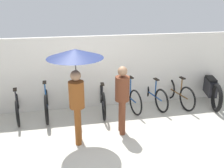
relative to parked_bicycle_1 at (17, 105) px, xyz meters
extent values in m
plane|color=beige|center=(1.86, -1.76, -0.35)|extent=(30.00, 30.00, 0.00)
cube|color=silver|center=(1.86, 0.32, 0.66)|extent=(14.25, 0.12, 2.03)
torus|color=black|center=(-0.07, 0.50, -0.02)|extent=(0.15, 0.66, 0.66)
torus|color=black|center=(0.08, -0.51, -0.02)|extent=(0.15, 0.66, 0.66)
cylinder|color=black|center=(0.00, -0.01, -0.02)|extent=(0.19, 1.01, 0.04)
cylinder|color=black|center=(0.03, -0.18, 0.23)|extent=(0.04, 0.04, 0.50)
cube|color=black|center=(0.03, -0.18, 0.49)|extent=(0.12, 0.21, 0.03)
cylinder|color=black|center=(-0.07, 0.50, 0.31)|extent=(0.04, 0.04, 0.66)
cylinder|color=black|center=(-0.07, 0.50, 0.64)|extent=(0.44, 0.09, 0.03)
torus|color=black|center=(0.72, 0.54, 0.03)|extent=(0.09, 0.76, 0.76)
torus|color=black|center=(0.76, -0.53, 0.03)|extent=(0.09, 0.76, 0.76)
cylinder|color=#19478C|center=(0.74, 0.01, 0.03)|extent=(0.08, 1.07, 0.04)
cylinder|color=#19478C|center=(0.75, -0.18, 0.32)|extent=(0.04, 0.04, 0.59)
cube|color=black|center=(0.75, -0.18, 0.63)|extent=(0.10, 0.20, 0.03)
cylinder|color=#19478C|center=(0.72, 0.54, 0.34)|extent=(0.04, 0.04, 0.63)
cylinder|color=#19478C|center=(0.72, 0.54, 0.66)|extent=(0.44, 0.05, 0.03)
torus|color=black|center=(1.47, 0.54, 0.02)|extent=(0.06, 0.73, 0.73)
torus|color=black|center=(1.50, -0.56, 0.02)|extent=(0.06, 0.73, 0.73)
cylinder|color=#19662D|center=(1.49, -0.01, 0.02)|extent=(0.06, 1.10, 0.04)
cylinder|color=#19662D|center=(1.49, -0.20, 0.28)|extent=(0.04, 0.04, 0.52)
cube|color=black|center=(1.49, -0.20, 0.55)|extent=(0.10, 0.20, 0.03)
cylinder|color=#19662D|center=(1.47, 0.54, 0.36)|extent=(0.04, 0.04, 0.68)
cylinder|color=#19662D|center=(1.47, 0.54, 0.70)|extent=(0.44, 0.04, 0.03)
torus|color=black|center=(2.27, 0.49, 0.02)|extent=(0.10, 0.74, 0.74)
torus|color=black|center=(2.19, -0.59, 0.02)|extent=(0.10, 0.74, 0.74)
cylinder|color=black|center=(2.23, -0.05, 0.02)|extent=(0.12, 1.08, 0.04)
cylinder|color=black|center=(2.22, -0.24, 0.25)|extent=(0.04, 0.04, 0.47)
cube|color=black|center=(2.22, -0.24, 0.50)|extent=(0.10, 0.21, 0.03)
cylinder|color=black|center=(2.27, 0.49, 0.35)|extent=(0.04, 0.04, 0.67)
cylinder|color=black|center=(2.27, 0.49, 0.69)|extent=(0.44, 0.06, 0.03)
torus|color=black|center=(2.88, 0.51, 0.00)|extent=(0.17, 0.70, 0.70)
torus|color=black|center=(3.07, -0.48, 0.00)|extent=(0.17, 0.70, 0.70)
cylinder|color=#19478C|center=(2.97, 0.02, 0.00)|extent=(0.23, 1.00, 0.04)
cylinder|color=#19478C|center=(3.01, -0.16, 0.30)|extent=(0.04, 0.04, 0.60)
cube|color=black|center=(3.01, -0.16, 0.61)|extent=(0.13, 0.21, 0.03)
cylinder|color=#19478C|center=(2.88, 0.51, 0.32)|extent=(0.04, 0.04, 0.64)
cylinder|color=#19478C|center=(2.88, 0.51, 0.64)|extent=(0.44, 0.11, 0.03)
torus|color=black|center=(3.63, 0.55, -0.02)|extent=(0.16, 0.66, 0.67)
torus|color=black|center=(3.80, -0.47, -0.02)|extent=(0.16, 0.66, 0.67)
cylinder|color=#19478C|center=(3.72, 0.04, -0.02)|extent=(0.21, 1.02, 0.04)
cylinder|color=#19478C|center=(3.75, -0.14, 0.23)|extent=(0.04, 0.04, 0.50)
cube|color=black|center=(3.75, -0.14, 0.50)|extent=(0.12, 0.21, 0.03)
cylinder|color=#19478C|center=(3.63, 0.55, 0.35)|extent=(0.04, 0.04, 0.73)
cylinder|color=#19478C|center=(3.63, 0.55, 0.71)|extent=(0.44, 0.10, 0.03)
torus|color=black|center=(4.38, 0.42, 0.00)|extent=(0.16, 0.70, 0.70)
torus|color=black|center=(4.53, -0.53, 0.00)|extent=(0.16, 0.70, 0.70)
cylinder|color=brown|center=(4.46, -0.05, 0.00)|extent=(0.19, 0.95, 0.04)
cylinder|color=brown|center=(4.48, -0.22, 0.25)|extent=(0.04, 0.04, 0.50)
cube|color=black|center=(4.48, -0.22, 0.51)|extent=(0.12, 0.21, 0.03)
cylinder|color=brown|center=(4.38, 0.42, 0.34)|extent=(0.04, 0.04, 0.68)
cylinder|color=brown|center=(4.38, 0.42, 0.68)|extent=(0.44, 0.10, 0.03)
cylinder|color=brown|center=(1.46, -1.61, 0.07)|extent=(0.13, 0.13, 0.84)
cylinder|color=brown|center=(1.48, -1.43, 0.07)|extent=(0.13, 0.13, 0.84)
cylinder|color=brown|center=(1.47, -1.52, 0.77)|extent=(0.32, 0.32, 0.57)
sphere|color=#997051|center=(1.47, -1.52, 1.18)|extent=(0.22, 0.22, 0.22)
cylinder|color=#332D28|center=(1.49, -1.38, 1.16)|extent=(0.02, 0.02, 0.71)
cone|color=#19234C|center=(1.49, -1.38, 1.60)|extent=(1.15, 1.15, 0.18)
cylinder|color=brown|center=(2.48, -1.39, 0.06)|extent=(0.13, 0.13, 0.82)
cylinder|color=brown|center=(2.50, -1.21, 0.06)|extent=(0.13, 0.13, 0.82)
cylinder|color=brown|center=(2.49, -1.30, 0.75)|extent=(0.32, 0.32, 0.56)
sphere|color=#997051|center=(2.49, -1.30, 1.15)|extent=(0.21, 0.21, 0.21)
torus|color=black|center=(5.70, 0.60, 0.04)|extent=(0.32, 0.77, 0.77)
torus|color=black|center=(5.31, -0.70, 0.04)|extent=(0.32, 0.77, 0.77)
cube|color=black|center=(5.51, -0.05, 0.12)|extent=(0.44, 0.78, 0.44)
cube|color=black|center=(5.51, -0.05, 0.37)|extent=(0.36, 0.56, 0.06)
cylinder|color=#B2B2B7|center=(5.70, 0.60, 0.59)|extent=(0.57, 0.20, 0.03)
camera|label=1|loc=(1.24, -6.31, 2.71)|focal=40.00mm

